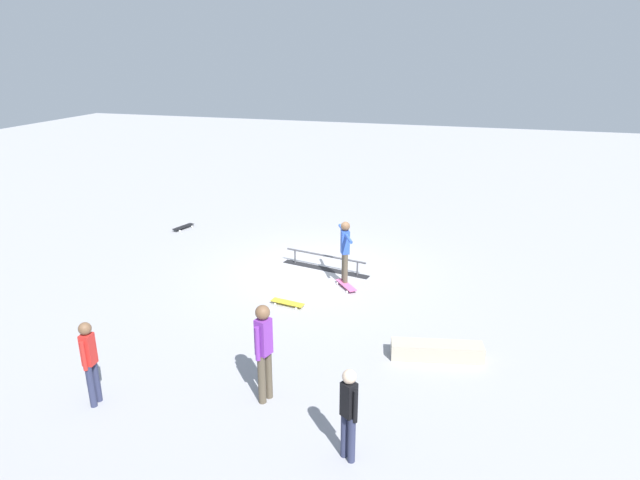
# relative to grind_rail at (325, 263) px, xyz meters

# --- Properties ---
(ground_plane) EXTENTS (60.00, 60.00, 0.00)m
(ground_plane) POSITION_rel_grind_rail_xyz_m (0.12, 0.26, -0.18)
(ground_plane) COLOR #9E9EA3
(grind_rail) EXTENTS (2.49, 0.72, 0.41)m
(grind_rail) POSITION_rel_grind_rail_xyz_m (0.00, 0.00, 0.00)
(grind_rail) COLOR black
(grind_rail) RESTS_ON ground_plane
(skate_ledge) EXTENTS (1.78, 0.73, 0.32)m
(skate_ledge) POSITION_rel_grind_rail_xyz_m (-3.26, 3.66, -0.02)
(skate_ledge) COLOR #B2A893
(skate_ledge) RESTS_ON ground_plane
(skater_main) EXTENTS (0.65, 1.22, 1.64)m
(skater_main) POSITION_rel_grind_rail_xyz_m (-0.73, 0.81, 0.78)
(skater_main) COLOR brown
(skater_main) RESTS_ON ground_plane
(skateboard_main) EXTENTS (0.67, 0.74, 0.09)m
(skateboard_main) POSITION_rel_grind_rail_xyz_m (-0.82, 1.01, -0.11)
(skateboard_main) COLOR #E05993
(skateboard_main) RESTS_ON ground_plane
(bystander_black_shirt) EXTENTS (0.32, 0.25, 1.48)m
(bystander_black_shirt) POSITION_rel_grind_rail_xyz_m (-2.27, 6.77, 0.65)
(bystander_black_shirt) COLOR #2D3351
(bystander_black_shirt) RESTS_ON ground_plane
(bystander_red_shirt) EXTENTS (0.21, 0.34, 1.50)m
(bystander_red_shirt) POSITION_rel_grind_rail_xyz_m (2.06, 6.70, 0.67)
(bystander_red_shirt) COLOR #2D3351
(bystander_red_shirt) RESTS_ON ground_plane
(bystander_purple_shirt) EXTENTS (0.26, 0.40, 1.76)m
(bystander_purple_shirt) POSITION_rel_grind_rail_xyz_m (-0.62, 5.80, 0.81)
(bystander_purple_shirt) COLOR brown
(bystander_purple_shirt) RESTS_ON ground_plane
(loose_skateboard_yellow) EXTENTS (0.82, 0.35, 0.09)m
(loose_skateboard_yellow) POSITION_rel_grind_rail_xyz_m (0.23, 2.34, -0.11)
(loose_skateboard_yellow) COLOR yellow
(loose_skateboard_yellow) RESTS_ON ground_plane
(loose_skateboard_black) EXTENTS (0.42, 0.82, 0.09)m
(loose_skateboard_black) POSITION_rel_grind_rail_xyz_m (5.40, -1.99, -0.11)
(loose_skateboard_black) COLOR black
(loose_skateboard_black) RESTS_ON ground_plane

